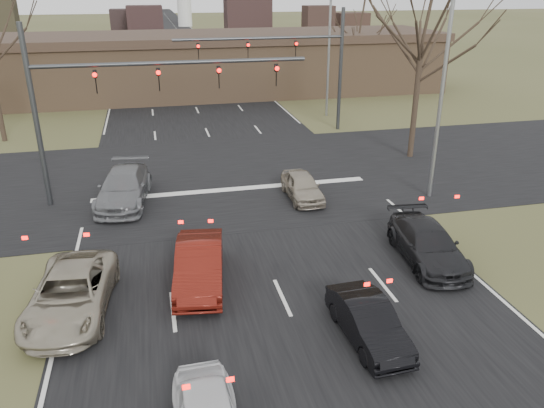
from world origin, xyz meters
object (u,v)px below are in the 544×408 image
at_px(car_grey_ahead, 124,187).
at_px(mast_arm_far, 300,56).
at_px(streetlight_right_far, 327,40).
at_px(building, 210,64).
at_px(car_red_ahead, 199,265).
at_px(mast_arm_near, 112,91).
at_px(car_black_hatch, 368,322).
at_px(streetlight_right_near, 440,78).
at_px(car_silver_suv, 71,294).
at_px(car_silver_ahead, 302,186).
at_px(car_charcoal_sedan, 427,244).

bearing_deg(car_grey_ahead, mast_arm_far, 50.52).
bearing_deg(streetlight_right_far, building, 123.65).
height_order(car_grey_ahead, car_red_ahead, car_grey_ahead).
distance_m(mast_arm_near, car_red_ahead, 9.93).
distance_m(streetlight_right_far, car_black_hatch, 28.11).
xyz_separation_m(building, streetlight_right_near, (6.82, -28.00, 2.92)).
xyz_separation_m(streetlight_right_near, car_silver_suv, (-15.32, -6.34, -4.90)).
height_order(mast_arm_far, car_black_hatch, mast_arm_far).
bearing_deg(car_silver_suv, car_grey_ahead, 87.32).
height_order(mast_arm_near, streetlight_right_far, streetlight_right_far).
bearing_deg(streetlight_right_near, car_grey_ahead, 169.86).
xyz_separation_m(building, mast_arm_far, (4.18, -15.00, 2.35)).
bearing_deg(streetlight_right_near, building, 103.69).
xyz_separation_m(mast_arm_near, car_silver_suv, (-1.27, -9.34, -4.39)).
xyz_separation_m(building, car_black_hatch, (-0.16, -37.63, -2.07)).
relative_size(streetlight_right_far, car_silver_ahead, 2.77).
bearing_deg(building, mast_arm_near, -106.13).
bearing_deg(car_silver_ahead, streetlight_right_near, -10.97).
bearing_deg(mast_arm_far, car_red_ahead, -115.14).
bearing_deg(mast_arm_far, building, 105.58).
xyz_separation_m(building, car_charcoal_sedan, (3.76, -33.75, -1.99)).
xyz_separation_m(streetlight_right_far, car_black_hatch, (-7.48, -26.63, -4.99)).
height_order(streetlight_right_near, streetlight_right_far, same).
height_order(building, car_silver_suv, building).
bearing_deg(car_silver_suv, mast_arm_far, 62.72).
height_order(building, car_charcoal_sedan, building).
relative_size(car_grey_ahead, car_red_ahead, 1.18).
bearing_deg(car_charcoal_sedan, mast_arm_far, 94.34).
relative_size(building, car_silver_ahead, 11.74).
xyz_separation_m(mast_arm_far, car_silver_suv, (-12.68, -19.34, -4.33)).
bearing_deg(car_charcoal_sedan, car_silver_ahead, 117.47).
xyz_separation_m(car_silver_suv, car_grey_ahead, (1.35, 8.84, 0.07)).
relative_size(building, mast_arm_far, 3.81).
xyz_separation_m(mast_arm_near, streetlight_right_near, (14.05, -3.00, 0.51)).
bearing_deg(streetlight_right_far, streetlight_right_near, -91.68).
bearing_deg(car_grey_ahead, mast_arm_near, 106.33).
bearing_deg(mast_arm_near, mast_arm_far, 41.22).
height_order(building, streetlight_right_near, streetlight_right_near).
bearing_deg(car_silver_suv, car_silver_ahead, 44.18).
height_order(streetlight_right_far, car_grey_ahead, streetlight_right_far).
bearing_deg(car_charcoal_sedan, car_grey_ahead, 148.56).
distance_m(streetlight_right_far, car_charcoal_sedan, 23.54).
height_order(car_charcoal_sedan, car_silver_ahead, car_charcoal_sedan).
height_order(car_black_hatch, car_red_ahead, car_red_ahead).
bearing_deg(mast_arm_near, building, 73.87).
height_order(mast_arm_near, car_red_ahead, mast_arm_near).
xyz_separation_m(mast_arm_far, streetlight_right_near, (2.64, -13.00, 0.57)).
bearing_deg(car_silver_ahead, car_grey_ahead, 170.56).
relative_size(streetlight_right_near, car_charcoal_sedan, 2.16).
height_order(mast_arm_near, car_charcoal_sedan, mast_arm_near).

